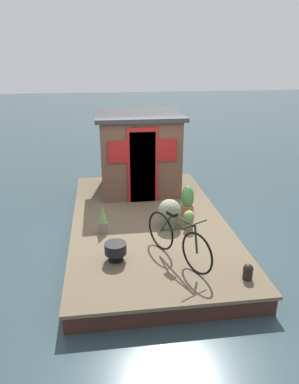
% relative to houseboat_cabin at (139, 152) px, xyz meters
% --- Properties ---
extents(ground_plane, '(60.00, 60.00, 0.00)m').
position_rel_houseboat_cabin_xyz_m(ground_plane, '(-1.83, 0.00, -1.38)').
color(ground_plane, '#2D4247').
extents(houseboat_deck, '(5.89, 3.25, 0.38)m').
position_rel_houseboat_cabin_xyz_m(houseboat_deck, '(-1.83, 0.00, -1.19)').
color(houseboat_deck, brown).
rests_on(houseboat_deck, ground_plane).
extents(houseboat_cabin, '(1.87, 2.12, 1.99)m').
position_rel_houseboat_cabin_xyz_m(houseboat_cabin, '(0.00, 0.00, 0.00)').
color(houseboat_cabin, brown).
rests_on(houseboat_cabin, houseboat_deck).
extents(bicycle, '(1.51, 0.83, 0.87)m').
position_rel_houseboat_cabin_xyz_m(bicycle, '(-3.55, -0.28, -0.61)').
color(bicycle, black).
rests_on(bicycle, houseboat_deck).
extents(potted_plant_geranium, '(0.22, 0.22, 0.41)m').
position_rel_houseboat_cabin_xyz_m(potted_plant_geranium, '(-2.42, -0.75, -0.78)').
color(potted_plant_geranium, '#935138').
rests_on(potted_plant_geranium, houseboat_deck).
extents(potted_plant_sage, '(0.18, 0.18, 0.58)m').
position_rel_houseboat_cabin_xyz_m(potted_plant_sage, '(-2.36, 0.98, -0.73)').
color(potted_plant_sage, slate).
rests_on(potted_plant_sage, houseboat_deck).
extents(potted_plant_mint, '(0.30, 0.30, 0.67)m').
position_rel_houseboat_cabin_xyz_m(potted_plant_mint, '(-1.70, -0.89, -0.70)').
color(potted_plant_mint, '#B2603D').
rests_on(potted_plant_mint, houseboat_deck).
extents(potted_plant_fern, '(0.48, 0.48, 0.59)m').
position_rel_houseboat_cabin_xyz_m(potted_plant_fern, '(-2.24, -0.39, -0.69)').
color(potted_plant_fern, slate).
rests_on(potted_plant_fern, houseboat_deck).
extents(charcoal_grill, '(0.38, 0.38, 0.33)m').
position_rel_houseboat_cabin_xyz_m(charcoal_grill, '(-3.42, 0.78, -0.79)').
color(charcoal_grill, black).
rests_on(charcoal_grill, houseboat_deck).
extents(mooring_bollard, '(0.16, 0.16, 0.27)m').
position_rel_houseboat_cabin_xyz_m(mooring_bollard, '(-4.26, -1.28, -0.87)').
color(mooring_bollard, black).
rests_on(mooring_bollard, houseboat_deck).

